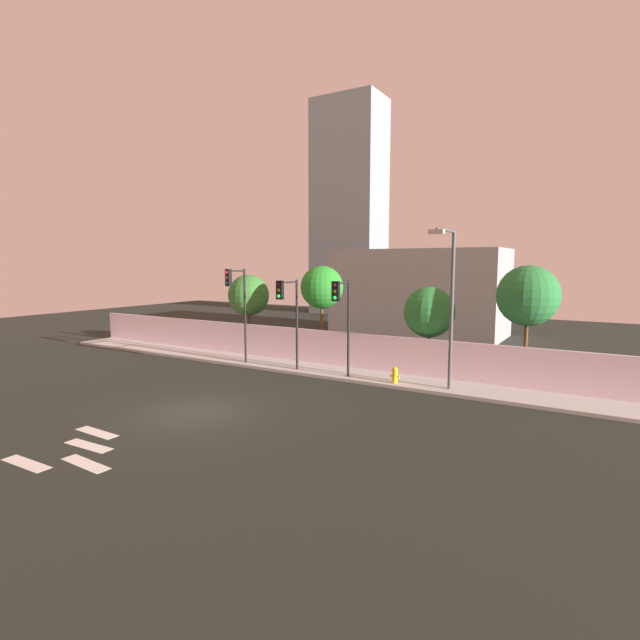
% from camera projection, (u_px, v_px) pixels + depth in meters
% --- Properties ---
extents(ground_plane, '(80.00, 80.00, 0.00)m').
position_uv_depth(ground_plane, '(194.00, 412.00, 18.11)').
color(ground_plane, black).
extents(sidewalk, '(36.00, 2.40, 0.15)m').
position_uv_depth(sidewalk, '(311.00, 369.00, 25.08)').
color(sidewalk, '#B4B4B4').
rests_on(sidewalk, ground).
extents(perimeter_wall, '(36.00, 0.18, 1.80)m').
position_uv_depth(perimeter_wall, '(324.00, 347.00, 26.06)').
color(perimeter_wall, silver).
rests_on(perimeter_wall, sidewalk).
extents(crosswalk_marking, '(3.81, 3.03, 0.01)m').
position_uv_depth(crosswalk_marking, '(76.00, 450.00, 14.40)').
color(crosswalk_marking, silver).
rests_on(crosswalk_marking, ground).
extents(traffic_light_left, '(0.35, 1.62, 4.56)m').
position_uv_depth(traffic_light_left, '(288.00, 305.00, 23.72)').
color(traffic_light_left, black).
rests_on(traffic_light_left, sidewalk).
extents(traffic_light_center, '(0.49, 1.25, 5.09)m').
position_uv_depth(traffic_light_center, '(236.00, 296.00, 25.65)').
color(traffic_light_center, black).
rests_on(traffic_light_center, sidewalk).
extents(traffic_light_right, '(0.34, 1.53, 4.59)m').
position_uv_depth(traffic_light_right, '(342.00, 308.00, 22.23)').
color(traffic_light_right, black).
rests_on(traffic_light_right, sidewalk).
extents(street_lamp_curbside, '(0.61, 2.27, 6.73)m').
position_uv_depth(street_lamp_curbside, '(450.00, 296.00, 20.18)').
color(street_lamp_curbside, '#4C4C51').
rests_on(street_lamp_curbside, sidewalk).
extents(fire_hydrant, '(0.44, 0.26, 0.74)m').
position_uv_depth(fire_hydrant, '(395.00, 374.00, 21.87)').
color(fire_hydrant, gold).
rests_on(fire_hydrant, sidewalk).
extents(roadside_tree_leftmost, '(2.51, 2.51, 4.85)m').
position_uv_depth(roadside_tree_leftmost, '(249.00, 295.00, 29.61)').
color(roadside_tree_leftmost, brown).
rests_on(roadside_tree_leftmost, ground).
extents(roadside_tree_midleft, '(2.38, 2.38, 5.40)m').
position_uv_depth(roadside_tree_midleft, '(322.00, 288.00, 26.86)').
color(roadside_tree_midleft, brown).
rests_on(roadside_tree_midleft, ground).
extents(roadside_tree_midright, '(2.51, 2.51, 4.40)m').
position_uv_depth(roadside_tree_midright, '(429.00, 312.00, 23.82)').
color(roadside_tree_midright, brown).
rests_on(roadside_tree_midright, ground).
extents(roadside_tree_rightmost, '(2.70, 2.70, 5.46)m').
position_uv_depth(roadside_tree_rightmost, '(528.00, 296.00, 21.42)').
color(roadside_tree_rightmost, brown).
rests_on(roadside_tree_rightmost, ground).
extents(low_building_distant, '(12.76, 6.00, 6.59)m').
position_uv_depth(low_building_distant, '(419.00, 292.00, 37.56)').
color(low_building_distant, gray).
rests_on(low_building_distant, ground).
extents(tower_on_skyline, '(7.38, 5.00, 23.06)m').
position_uv_depth(tower_on_skyline, '(349.00, 208.00, 53.20)').
color(tower_on_skyline, gray).
rests_on(tower_on_skyline, ground).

